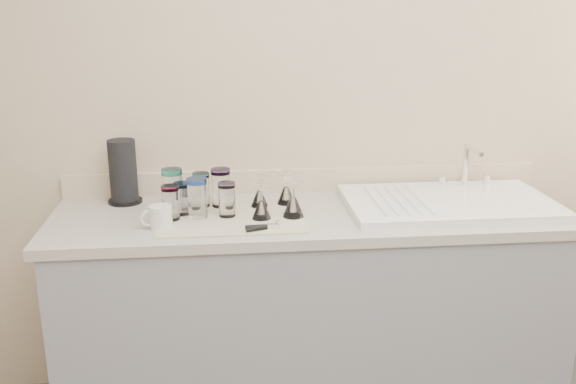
{
  "coord_description": "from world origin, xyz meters",
  "views": [
    {
      "loc": [
        -0.35,
        -1.19,
        1.72
      ],
      "look_at": [
        -0.11,
        1.15,
        1.0
      ],
      "focal_mm": 40.0,
      "sensor_mm": 36.0,
      "label": 1
    }
  ],
  "objects": [
    {
      "name": "tumbler_purple",
      "position": [
        -0.36,
        1.29,
        0.99
      ],
      "size": [
        0.08,
        0.08,
        0.15
      ],
      "color": "white",
      "rests_on": "dish_towel"
    },
    {
      "name": "tumbler_magenta",
      "position": [
        -0.55,
        1.14,
        0.98
      ],
      "size": [
        0.07,
        0.07,
        0.13
      ],
      "color": "white",
      "rests_on": "dish_towel"
    },
    {
      "name": "goblet_back_right",
      "position": [
        -0.1,
        1.29,
        0.95
      ],
      "size": [
        0.07,
        0.07,
        0.13
      ],
      "color": "white",
      "rests_on": "dish_towel"
    },
    {
      "name": "can_opener",
      "position": [
        -0.21,
        1.0,
        0.92
      ],
      "size": [
        0.13,
        0.06,
        0.02
      ],
      "color": "silver",
      "rests_on": "dish_towel"
    },
    {
      "name": "goblet_back_left",
      "position": [
        -0.21,
        1.27,
        0.95
      ],
      "size": [
        0.07,
        0.07,
        0.12
      ],
      "color": "white",
      "rests_on": "dish_towel"
    },
    {
      "name": "tumbler_teal",
      "position": [
        -0.55,
        1.27,
        0.99
      ],
      "size": [
        0.08,
        0.08,
        0.16
      ],
      "color": "white",
      "rests_on": "dish_towel"
    },
    {
      "name": "tumbler_extra",
      "position": [
        -0.51,
        1.2,
        0.97
      ],
      "size": [
        0.06,
        0.06,
        0.13
      ],
      "color": "white",
      "rests_on": "dish_towel"
    },
    {
      "name": "tumbler_lavender",
      "position": [
        -0.34,
        1.16,
        0.98
      ],
      "size": [
        0.07,
        0.07,
        0.13
      ],
      "color": "white",
      "rests_on": "dish_towel"
    },
    {
      "name": "goblet_front_left",
      "position": [
        -0.21,
        1.12,
        0.95
      ],
      "size": [
        0.07,
        0.07,
        0.13
      ],
      "color": "white",
      "rests_on": "dish_towel"
    },
    {
      "name": "dish_towel",
      "position": [
        -0.33,
        1.16,
        0.9
      ],
      "size": [
        0.55,
        0.42,
        0.01
      ],
      "primitive_type": "cube",
      "color": "beige",
      "rests_on": "counter_unit"
    },
    {
      "name": "room_envelope",
      "position": [
        0.0,
        0.0,
        1.56
      ],
      "size": [
        3.54,
        3.5,
        2.52
      ],
      "color": "#55555A",
      "rests_on": "ground"
    },
    {
      "name": "sink_unit",
      "position": [
        0.55,
        1.2,
        0.92
      ],
      "size": [
        0.82,
        0.5,
        0.22
      ],
      "color": "white",
      "rests_on": "counter_unit"
    },
    {
      "name": "paper_towel_roll",
      "position": [
        -0.76,
        1.4,
        1.03
      ],
      "size": [
        0.14,
        0.14,
        0.26
      ],
      "color": "black",
      "rests_on": "counter_unit"
    },
    {
      "name": "tumbler_cyan",
      "position": [
        -0.44,
        1.29,
        0.98
      ],
      "size": [
        0.07,
        0.07,
        0.14
      ],
      "color": "white",
      "rests_on": "dish_towel"
    },
    {
      "name": "tumbler_blue",
      "position": [
        -0.45,
        1.16,
        0.99
      ],
      "size": [
        0.08,
        0.08,
        0.15
      ],
      "color": "white",
      "rests_on": "dish_towel"
    },
    {
      "name": "counter_unit",
      "position": [
        0.0,
        1.2,
        0.45
      ],
      "size": [
        2.06,
        0.62,
        0.9
      ],
      "color": "gray",
      "rests_on": "ground"
    },
    {
      "name": "white_mug",
      "position": [
        -0.59,
        1.07,
        0.94
      ],
      "size": [
        0.13,
        0.1,
        0.09
      ],
      "color": "silver",
      "rests_on": "counter_unit"
    },
    {
      "name": "goblet_front_right",
      "position": [
        -0.09,
        1.13,
        0.96
      ],
      "size": [
        0.08,
        0.08,
        0.15
      ],
      "color": "white",
      "rests_on": "dish_towel"
    }
  ]
}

